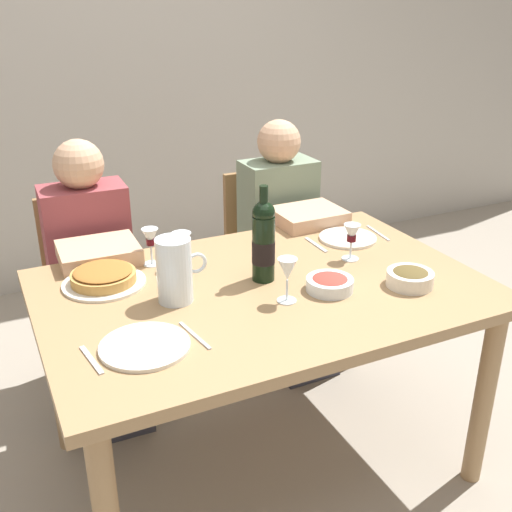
% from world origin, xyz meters
% --- Properties ---
extents(ground_plane, '(8.00, 8.00, 0.00)m').
position_xyz_m(ground_plane, '(0.00, 0.00, 0.00)').
color(ground_plane, gray).
extents(back_wall, '(8.00, 0.10, 2.80)m').
position_xyz_m(back_wall, '(0.00, 2.00, 1.40)').
color(back_wall, '#B2ADA3').
rests_on(back_wall, ground).
extents(dining_table, '(1.50, 1.00, 0.76)m').
position_xyz_m(dining_table, '(0.00, 0.00, 0.67)').
color(dining_table, '#9E7A51').
rests_on(dining_table, ground).
extents(wine_bottle, '(0.08, 0.08, 0.34)m').
position_xyz_m(wine_bottle, '(0.02, 0.05, 0.90)').
color(wine_bottle, black).
rests_on(wine_bottle, dining_table).
extents(water_pitcher, '(0.17, 0.12, 0.22)m').
position_xyz_m(water_pitcher, '(-0.30, 0.03, 0.86)').
color(water_pitcher, silver).
rests_on(water_pitcher, dining_table).
extents(baked_tart, '(0.28, 0.28, 0.06)m').
position_xyz_m(baked_tart, '(-0.49, 0.25, 0.79)').
color(baked_tart, silver).
rests_on(baked_tart, dining_table).
extents(salad_bowl, '(0.16, 0.16, 0.05)m').
position_xyz_m(salad_bowl, '(0.19, -0.13, 0.79)').
color(salad_bowl, silver).
rests_on(salad_bowl, dining_table).
extents(olive_bowl, '(0.16, 0.16, 0.06)m').
position_xyz_m(olive_bowl, '(0.45, -0.21, 0.79)').
color(olive_bowl, silver).
rests_on(olive_bowl, dining_table).
extents(wine_glass_left_diner, '(0.06, 0.06, 0.14)m').
position_xyz_m(wine_glass_left_diner, '(-0.29, 0.34, 0.86)').
color(wine_glass_left_diner, silver).
rests_on(wine_glass_left_diner, dining_table).
extents(wine_glass_right_diner, '(0.06, 0.06, 0.14)m').
position_xyz_m(wine_glass_right_diner, '(0.40, 0.06, 0.86)').
color(wine_glass_right_diner, silver).
rests_on(wine_glass_right_diner, dining_table).
extents(wine_glass_centre, '(0.07, 0.07, 0.14)m').
position_xyz_m(wine_glass_centre, '(-0.20, 0.26, 0.86)').
color(wine_glass_centre, silver).
rests_on(wine_glass_centre, dining_table).
extents(wine_glass_spare, '(0.06, 0.06, 0.15)m').
position_xyz_m(wine_glass_spare, '(0.02, -0.13, 0.87)').
color(wine_glass_spare, silver).
rests_on(wine_glass_spare, dining_table).
extents(dinner_plate_left_setting, '(0.26, 0.26, 0.01)m').
position_xyz_m(dinner_plate_left_setting, '(-0.48, -0.21, 0.77)').
color(dinner_plate_left_setting, silver).
rests_on(dinner_plate_left_setting, dining_table).
extents(dinner_plate_right_setting, '(0.23, 0.23, 0.01)m').
position_xyz_m(dinner_plate_right_setting, '(0.50, 0.24, 0.77)').
color(dinner_plate_right_setting, silver).
rests_on(dinner_plate_right_setting, dining_table).
extents(fork_left_setting, '(0.04, 0.16, 0.00)m').
position_xyz_m(fork_left_setting, '(-0.63, -0.21, 0.76)').
color(fork_left_setting, silver).
rests_on(fork_left_setting, dining_table).
extents(knife_left_setting, '(0.04, 0.18, 0.00)m').
position_xyz_m(knife_left_setting, '(-0.33, -0.21, 0.76)').
color(knife_left_setting, silver).
rests_on(knife_left_setting, dining_table).
extents(knife_right_setting, '(0.03, 0.18, 0.00)m').
position_xyz_m(knife_right_setting, '(0.65, 0.24, 0.76)').
color(knife_right_setting, silver).
rests_on(knife_right_setting, dining_table).
extents(spoon_right_setting, '(0.02, 0.16, 0.00)m').
position_xyz_m(spoon_right_setting, '(0.35, 0.24, 0.76)').
color(spoon_right_setting, silver).
rests_on(spoon_right_setting, dining_table).
extents(chair_left, '(0.41, 0.41, 0.87)m').
position_xyz_m(chair_left, '(-0.45, 0.87, 0.50)').
color(chair_left, olive).
rests_on(chair_left, ground).
extents(diner_left, '(0.35, 0.51, 1.16)m').
position_xyz_m(diner_left, '(-0.45, 0.63, 0.62)').
color(diner_left, '#8E3D42').
rests_on(diner_left, ground).
extents(chair_right, '(0.40, 0.40, 0.87)m').
position_xyz_m(chair_right, '(0.45, 0.88, 0.50)').
color(chair_right, olive).
rests_on(chair_right, ground).
extents(diner_right, '(0.34, 0.50, 1.16)m').
position_xyz_m(diner_right, '(0.45, 0.64, 0.62)').
color(diner_right, gray).
rests_on(diner_right, ground).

